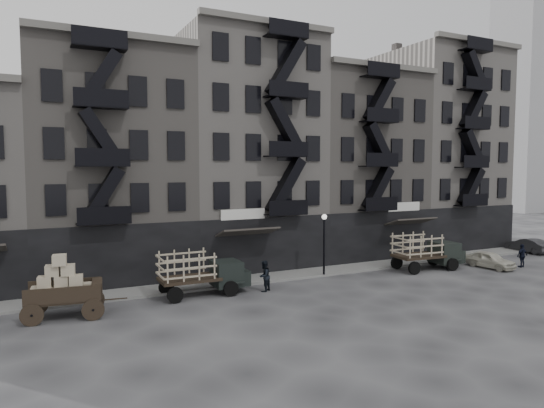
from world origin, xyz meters
name	(u,v)px	position (x,y,z in m)	size (l,w,h in m)	color
ground	(305,290)	(0.00, 0.00, 0.00)	(140.00, 140.00, 0.00)	#38383A
sidewalk	(277,276)	(0.00, 3.75, 0.07)	(55.00, 2.50, 0.15)	slate
building_midwest	(107,167)	(-10.00, 9.83, 7.50)	(10.00, 11.35, 16.20)	slate
building_center	(242,154)	(0.00, 9.82, 8.50)	(10.00, 11.35, 18.20)	gray
building_mideast	(348,167)	(10.00, 9.83, 7.50)	(10.00, 11.35, 16.20)	slate
building_east	(434,151)	(20.00, 9.82, 9.00)	(10.00, 11.35, 19.20)	gray
lamp_post	(324,236)	(3.00, 2.60, 2.78)	(0.36, 0.36, 4.28)	black
distant_tower	(527,8)	(60.00, 30.00, 33.76)	(8.00, 8.00, 66.00)	gray
wagon	(61,282)	(-13.54, 0.65, 1.82)	(4.00, 2.51, 3.19)	black
stake_truck_west	(201,270)	(-6.01, 1.68, 1.50)	(5.27, 2.23, 2.63)	black
stake_truck_east	(427,249)	(10.92, 1.15, 1.54)	(5.52, 2.60, 2.69)	black
car_east	(490,260)	(15.55, -0.50, 0.62)	(1.46, 3.63, 1.24)	beige
car_far	(528,245)	(24.08, 2.60, 0.62)	(1.32, 3.79, 1.25)	black
pedestrian_mid	(264,276)	(-2.37, 0.84, 0.94)	(0.91, 0.71, 1.87)	black
policeman	(522,256)	(17.92, -1.39, 0.87)	(1.02, 0.43, 1.75)	black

